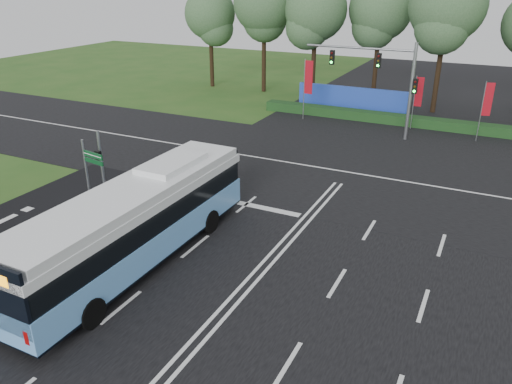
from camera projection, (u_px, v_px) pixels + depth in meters
ground at (262, 264)px, 21.02m from camera, size 120.00×120.00×0.00m
road_main at (262, 264)px, 21.01m from camera, size 20.00×120.00×0.04m
road_cross at (345, 172)px, 30.89m from camera, size 120.00×14.00×0.05m
kerb_strip at (33, 243)px, 22.62m from camera, size 0.25×18.00×0.12m
city_bus at (136, 223)px, 20.43m from camera, size 2.90×12.99×3.72m
pedestrian_signal at (101, 165)px, 25.89m from camera, size 0.34×0.44×3.98m
street_sign at (90, 167)px, 24.87m from camera, size 1.46×0.33×3.79m
banner_flag_left at (307, 81)px, 40.90m from camera, size 0.75×0.08×5.05m
banner_flag_mid at (418, 95)px, 38.49m from camera, size 0.62×0.10×4.22m
banner_flag_right at (486, 103)px, 35.48m from camera, size 0.64×0.21×4.43m
traffic_light_gantry at (387, 75)px, 35.96m from camera, size 8.41×0.28×7.00m
hedge at (390, 119)px, 41.03m from camera, size 22.00×1.20×0.80m
blue_hoarding at (352, 99)px, 44.43m from camera, size 10.00×0.30×2.20m
eucalyptus_row at (389, 9)px, 44.16m from camera, size 41.19×9.21×12.20m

